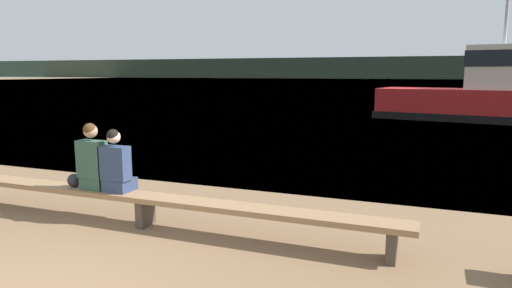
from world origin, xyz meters
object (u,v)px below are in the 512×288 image
person_right (116,166)px  shopping_bag (74,180)px  bench_main (145,200)px  tugboat_red (499,98)px  person_left (93,161)px

person_right → shopping_bag: size_ratio=4.55×
bench_main → tugboat_red: bearing=69.7°
bench_main → shopping_bag: 1.33m
person_right → tugboat_red: 19.33m
bench_main → tugboat_red: size_ratio=0.70×
person_left → shopping_bag: size_ratio=4.89×
bench_main → person_left: (-0.92, 0.00, 0.52)m
person_left → tugboat_red: bearing=67.2°
shopping_bag → bench_main: bearing=-0.1°
person_right → person_left: bearing=-179.7°
person_right → shopping_bag: person_right is taller
person_left → tugboat_red: 19.49m
person_right → tugboat_red: bearing=68.3°
person_left → tugboat_red: tugboat_red is taller
person_left → shopping_bag: bearing=-179.7°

